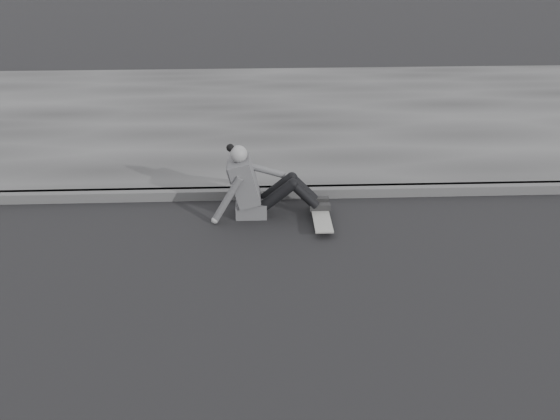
# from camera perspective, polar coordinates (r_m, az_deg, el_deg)

# --- Properties ---
(curb) EXTENTS (24.00, 0.16, 0.12)m
(curb) POSITION_cam_1_polar(r_m,az_deg,el_deg) (8.22, 17.54, 1.85)
(curb) COLOR #464646
(curb) RESTS_ON ground
(sidewalk) EXTENTS (24.00, 6.00, 0.12)m
(sidewalk) POSITION_cam_1_polar(r_m,az_deg,el_deg) (10.91, 12.57, 8.56)
(sidewalk) COLOR #393939
(sidewalk) RESTS_ON ground
(skateboard) EXTENTS (0.20, 0.78, 0.09)m
(skateboard) POSITION_cam_1_polar(r_m,az_deg,el_deg) (7.14, 3.79, -0.65)
(skateboard) COLOR gray
(skateboard) RESTS_ON ground
(seated_woman) EXTENTS (1.38, 0.46, 0.88)m
(seated_woman) POSITION_cam_1_polar(r_m,az_deg,el_deg) (7.20, -2.17, 2.18)
(seated_woman) COLOR #4A4A4C
(seated_woman) RESTS_ON ground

